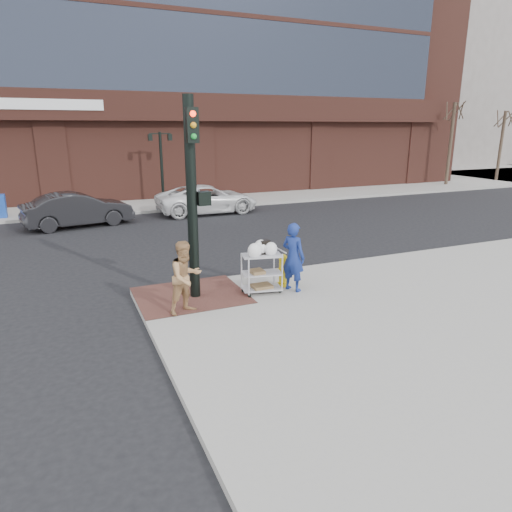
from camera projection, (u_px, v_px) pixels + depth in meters
name	position (u px, v px, depth m)	size (l,w,h in m)	color
ground	(224.00, 309.00, 11.45)	(220.00, 220.00, 0.00)	black
sidewalk_far	(235.00, 173.00, 44.46)	(65.00, 36.00, 0.15)	gray
brick_curb_ramp	(191.00, 295.00, 11.97)	(2.80, 2.40, 0.01)	#4C2C24
bank_building	(151.00, 2.00, 36.86)	(42.00, 26.00, 28.00)	#572C22
filler_block	(420.00, 89.00, 57.83)	(14.00, 20.00, 18.00)	slate
bare_tree_a	(455.00, 101.00, 33.48)	(1.80, 1.80, 7.20)	#382B21
bare_tree_b	(506.00, 109.00, 36.34)	(1.80, 1.80, 6.70)	#382B21
lamp_post	(161.00, 160.00, 25.62)	(1.32, 0.22, 4.00)	black
traffic_signal_pole	(193.00, 194.00, 11.18)	(0.61, 0.51, 5.00)	black
woman_blue	(293.00, 257.00, 12.12)	(0.68, 0.44, 1.86)	navy
pedestrian_tan	(186.00, 277.00, 10.65)	(0.85, 0.66, 1.75)	#AD7F51
sedan_dark	(78.00, 210.00, 20.76)	(1.66, 4.76, 1.57)	black
minivan_white	(208.00, 199.00, 24.01)	(2.46, 5.35, 1.49)	white
utility_cart	(262.00, 270.00, 12.01)	(1.12, 0.77, 1.42)	#AAA9AF
fire_hydrant	(283.00, 270.00, 12.58)	(0.43, 0.30, 0.91)	yellow
newsbox_blue	(0.00, 206.00, 22.08)	(0.47, 0.43, 1.13)	#1942A5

